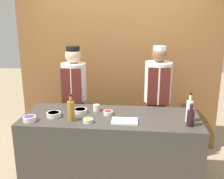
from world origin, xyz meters
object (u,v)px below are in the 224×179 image
(sauce_bowl_green, at_px, (80,111))
(chef_left, at_px, (75,99))
(bottle_clear, at_px, (189,110))
(cup_cream, at_px, (96,108))
(cutting_board, at_px, (125,121))
(sauce_bowl_purple, at_px, (30,118))
(bottle_vinegar, at_px, (71,110))
(chef_right, at_px, (157,102))
(sauce_bowl_yellow, at_px, (88,120))
(bottle_wine, at_px, (191,118))
(sauce_bowl_red, at_px, (108,113))
(sauce_bowl_brown, at_px, (54,114))

(sauce_bowl_green, relative_size, chef_left, 0.10)
(bottle_clear, xyz_separation_m, cup_cream, (-1.08, 0.22, -0.09))
(cutting_board, xyz_separation_m, cup_cream, (-0.37, 0.31, 0.03))
(cutting_board, relative_size, cup_cream, 3.52)
(cutting_board, bearing_deg, sauce_bowl_purple, -175.58)
(bottle_vinegar, relative_size, chef_right, 0.19)
(chef_right, bearing_deg, cutting_board, -117.64)
(bottle_clear, height_order, chef_right, chef_right)
(sauce_bowl_yellow, height_order, chef_left, chef_left)
(bottle_wine, relative_size, chef_left, 0.15)
(sauce_bowl_red, height_order, bottle_vinegar, bottle_vinegar)
(bottle_vinegar, distance_m, chef_left, 0.81)
(sauce_bowl_yellow, height_order, chef_right, chef_right)
(bottle_vinegar, relative_size, chef_left, 0.19)
(sauce_bowl_green, height_order, cutting_board, sauce_bowl_green)
(sauce_bowl_purple, relative_size, bottle_vinegar, 0.47)
(sauce_bowl_yellow, bearing_deg, cup_cream, 84.54)
(bottle_vinegar, bearing_deg, chef_left, 101.04)
(cutting_board, xyz_separation_m, chef_left, (-0.75, 0.77, -0.01))
(cutting_board, height_order, bottle_wine, bottle_wine)
(sauce_bowl_yellow, distance_m, bottle_wine, 1.11)
(bottle_wine, bearing_deg, bottle_vinegar, 179.11)
(bottle_clear, distance_m, cup_cream, 1.10)
(sauce_bowl_purple, height_order, sauce_bowl_yellow, sauce_bowl_purple)
(sauce_bowl_green, height_order, chef_right, chef_right)
(sauce_bowl_purple, height_order, sauce_bowl_green, sauce_bowl_purple)
(chef_left, relative_size, chef_right, 0.99)
(chef_left, height_order, chef_right, chef_right)
(chef_left, bearing_deg, bottle_clear, -25.07)
(sauce_bowl_green, xyz_separation_m, sauce_bowl_red, (0.35, -0.04, 0.00))
(bottle_clear, bearing_deg, sauce_bowl_purple, -174.49)
(chef_right, bearing_deg, sauce_bowl_red, -137.00)
(sauce_bowl_red, bearing_deg, bottle_wine, -14.57)
(sauce_bowl_green, xyz_separation_m, bottle_vinegar, (-0.05, -0.26, 0.10))
(bottle_wine, distance_m, chef_left, 1.67)
(sauce_bowl_red, bearing_deg, sauce_bowl_yellow, -127.21)
(chef_left, bearing_deg, cutting_board, -45.73)
(cutting_board, relative_size, bottle_vinegar, 0.94)
(sauce_bowl_green, xyz_separation_m, cutting_board, (0.55, -0.24, -0.02))
(sauce_bowl_yellow, distance_m, bottle_vinegar, 0.22)
(cutting_board, distance_m, chef_right, 0.87)
(sauce_bowl_red, distance_m, cup_cream, 0.20)
(sauce_bowl_brown, relative_size, cutting_board, 0.56)
(sauce_bowl_red, distance_m, cutting_board, 0.29)
(cup_cream, bearing_deg, sauce_bowl_purple, -150.26)
(bottle_clear, bearing_deg, bottle_vinegar, -175.43)
(cup_cream, distance_m, chef_left, 0.60)
(bottle_clear, bearing_deg, sauce_bowl_yellow, -172.63)
(sauce_bowl_purple, height_order, bottle_wine, bottle_wine)
(sauce_bowl_red, relative_size, chef_right, 0.07)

